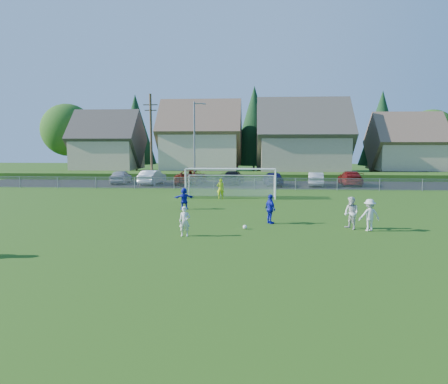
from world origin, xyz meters
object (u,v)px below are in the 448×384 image
(soccer_ball, at_px, (245,227))
(player_white_c, at_px, (369,215))
(player_blue_a, at_px, (270,209))
(player_blue_b, at_px, (184,198))
(car_b, at_px, (152,177))
(soccer_goal, at_px, (231,178))
(car_a, at_px, (121,177))
(car_e, at_px, (273,179))
(player_white_b, at_px, (351,213))
(car_c, at_px, (191,177))
(car_f, at_px, (316,179))
(goalkeeper, at_px, (220,189))
(car_g, at_px, (350,178))
(player_white_a, at_px, (185,221))
(car_d, at_px, (233,178))

(soccer_ball, xyz_separation_m, player_white_c, (6.33, 0.02, 0.71))
(player_blue_a, bearing_deg, player_blue_b, 22.60)
(car_b, bearing_deg, player_blue_a, 125.73)
(soccer_goal, bearing_deg, player_blue_b, -114.05)
(car_a, distance_m, car_b, 3.91)
(car_e, bearing_deg, player_white_b, 91.61)
(car_c, distance_m, car_f, 13.67)
(soccer_ball, distance_m, car_c, 24.57)
(goalkeeper, height_order, soccer_goal, soccer_goal)
(player_blue_a, xyz_separation_m, player_blue_b, (-5.66, 4.70, -0.08))
(goalkeeper, height_order, car_a, goalkeeper)
(player_white_b, bearing_deg, player_white_c, 34.50)
(player_white_b, height_order, soccer_goal, soccer_goal)
(goalkeeper, xyz_separation_m, car_c, (-4.23, 11.82, -0.02))
(player_blue_a, relative_size, car_a, 0.36)
(player_white_c, distance_m, player_blue_b, 12.32)
(car_g, bearing_deg, car_a, 4.88)
(car_a, xyz_separation_m, car_e, (17.24, -1.14, -0.01))
(player_white_a, bearing_deg, car_b, 102.90)
(car_c, bearing_deg, goalkeeper, 114.22)
(goalkeeper, height_order, car_d, goalkeeper)
(player_white_c, distance_m, goalkeeper, 14.63)
(soccer_goal, bearing_deg, car_b, 131.42)
(player_white_a, bearing_deg, soccer_ball, 27.95)
(car_e, bearing_deg, player_white_c, 93.48)
(car_d, relative_size, car_e, 1.13)
(player_white_c, xyz_separation_m, car_b, (-17.14, 23.29, -0.02))
(player_white_b, distance_m, player_white_c, 0.90)
(car_c, bearing_deg, car_f, -178.36)
(soccer_ball, xyz_separation_m, player_white_b, (5.52, 0.40, 0.73))
(goalkeeper, bearing_deg, soccer_goal, -147.99)
(car_c, distance_m, car_e, 9.09)
(player_blue_b, bearing_deg, player_blue_a, 124.88)
(player_white_a, xyz_separation_m, car_a, (-11.78, 25.92, 0.06))
(car_d, bearing_deg, soccer_ball, 99.24)
(car_d, bearing_deg, car_e, 168.83)
(car_b, xyz_separation_m, car_d, (9.02, 0.91, -0.05))
(car_f, bearing_deg, soccer_goal, 58.14)
(player_blue_a, bearing_deg, car_a, 7.74)
(soccer_ball, bearing_deg, player_blue_a, 48.95)
(player_white_b, height_order, car_f, player_white_b)
(car_g, relative_size, soccer_goal, 0.72)
(player_white_a, distance_m, car_a, 28.47)
(goalkeeper, distance_m, car_d, 12.35)
(player_white_a, height_order, car_f, car_f)
(soccer_ball, xyz_separation_m, soccer_goal, (-1.42, 12.67, 1.52))
(player_blue_a, bearing_deg, car_e, -30.96)
(goalkeeper, bearing_deg, player_white_b, 111.69)
(car_f, bearing_deg, car_c, 5.08)
(car_d, distance_m, car_e, 4.57)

